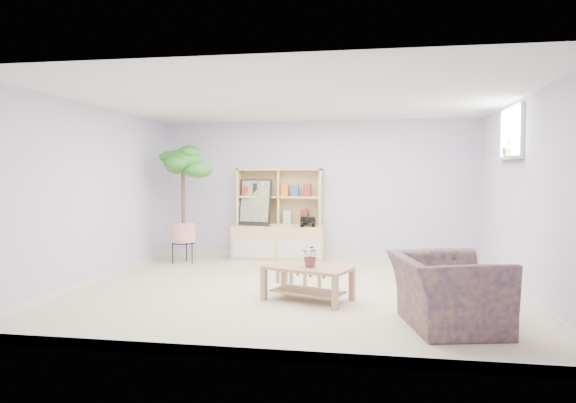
% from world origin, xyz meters
% --- Properties ---
extents(floor, '(5.50, 5.00, 0.01)m').
position_xyz_m(floor, '(0.00, 0.00, 0.00)').
color(floor, '#BCB08D').
rests_on(floor, ground).
extents(ceiling, '(5.50, 5.00, 0.01)m').
position_xyz_m(ceiling, '(0.00, 0.00, 2.40)').
color(ceiling, white).
rests_on(ceiling, walls).
extents(walls, '(5.51, 5.01, 2.40)m').
position_xyz_m(walls, '(0.00, 0.00, 1.20)').
color(walls, silver).
rests_on(walls, floor).
extents(baseboard, '(5.50, 5.00, 0.10)m').
position_xyz_m(baseboard, '(0.00, 0.00, 0.05)').
color(baseboard, silver).
rests_on(baseboard, floor).
extents(window, '(0.10, 0.98, 0.68)m').
position_xyz_m(window, '(2.73, 0.60, 2.00)').
color(window, silver).
rests_on(window, walls).
extents(window_sill, '(0.14, 1.00, 0.04)m').
position_xyz_m(window_sill, '(2.67, 0.60, 1.68)').
color(window_sill, silver).
rests_on(window_sill, walls).
extents(storage_unit, '(1.57, 0.53, 1.57)m').
position_xyz_m(storage_unit, '(-0.63, 2.24, 0.78)').
color(storage_unit, '#DEBD67').
rests_on(storage_unit, floor).
extents(poster, '(0.59, 0.23, 0.80)m').
position_xyz_m(poster, '(-1.03, 2.22, 0.99)').
color(poster, yellow).
rests_on(poster, storage_unit).
extents(toy_truck, '(0.36, 0.26, 0.18)m').
position_xyz_m(toy_truck, '(-0.10, 2.15, 0.68)').
color(toy_truck, black).
rests_on(toy_truck, storage_unit).
extents(coffee_table, '(1.10, 0.84, 0.40)m').
position_xyz_m(coffee_table, '(0.23, -0.51, 0.20)').
color(coffee_table, olive).
rests_on(coffee_table, floor).
extents(table_plant, '(0.31, 0.30, 0.26)m').
position_xyz_m(table_plant, '(0.27, -0.53, 0.53)').
color(table_plant, '#1F5F26').
rests_on(table_plant, coffee_table).
extents(floor_tree, '(0.95, 0.95, 1.96)m').
position_xyz_m(floor_tree, '(-2.11, 1.63, 0.98)').
color(floor_tree, '#1D6F14').
rests_on(floor_tree, floor).
extents(armchair, '(1.14, 1.25, 0.79)m').
position_xyz_m(armchair, '(1.68, -1.34, 0.39)').
color(armchair, '#151F46').
rests_on(armchair, floor).
extents(sill_plant, '(0.16, 0.14, 0.25)m').
position_xyz_m(sill_plant, '(2.67, 0.58, 1.82)').
color(sill_plant, '#1D6F14').
rests_on(sill_plant, window_sill).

